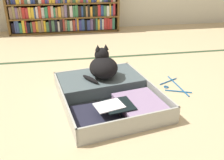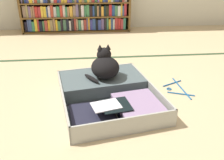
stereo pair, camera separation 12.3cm
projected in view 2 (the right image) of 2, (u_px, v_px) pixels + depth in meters
The scene contains 6 objects.
ground_plane at pixel (116, 102), 1.80m from camera, with size 10.00×10.00×0.00m, color #CEB787.
tatami_border at pixel (106, 57), 2.67m from camera, with size 4.80×0.05×0.00m.
bookshelf at pixel (76, 10), 3.64m from camera, with size 1.62×0.30×0.66m.
open_suitcase at pixel (108, 92), 1.83m from camera, with size 0.80×0.93×0.12m.
black_cat at pixel (105, 66), 1.88m from camera, with size 0.29×0.27×0.25m.
clothes_hanger at pixel (177, 88), 1.99m from camera, with size 0.20×0.38×0.01m.
Camera 2 is at (-0.18, -1.55, 0.92)m, focal length 38.76 mm.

